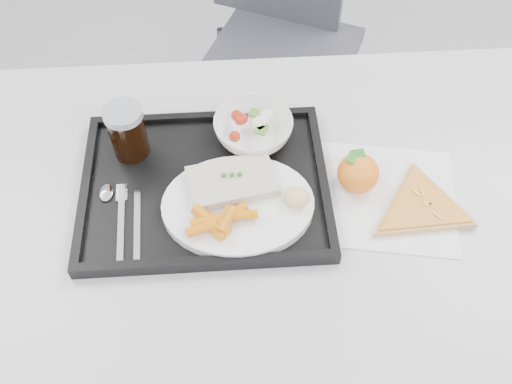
{
  "coord_description": "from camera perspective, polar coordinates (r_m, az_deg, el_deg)",
  "views": [
    {
      "loc": [
        -0.05,
        -0.3,
        1.6
      ],
      "look_at": [
        -0.01,
        0.31,
        0.77
      ],
      "focal_mm": 40.0,
      "sensor_mm": 36.0,
      "label": 1
    }
  ],
  "objects": [
    {
      "name": "salad_bowl",
      "position": [
        1.1,
        -0.27,
        6.32
      ],
      "size": [
        0.15,
        0.15,
        0.05
      ],
      "color": "white",
      "rests_on": "tray"
    },
    {
      "name": "napkin",
      "position": [
        1.07,
        12.9,
        -0.45
      ],
      "size": [
        0.29,
        0.28,
        0.0
      ],
      "color": "white",
      "rests_on": "table"
    },
    {
      "name": "bread_roll",
      "position": [
        0.99,
        4.05,
        -0.52
      ],
      "size": [
        0.05,
        0.04,
        0.03
      ],
      "color": "#EAB381",
      "rests_on": "dinner_plate"
    },
    {
      "name": "fish_fillet",
      "position": [
        1.02,
        -2.4,
        1.07
      ],
      "size": [
        0.17,
        0.12,
        0.03
      ],
      "color": "beige",
      "rests_on": "dinner_plate"
    },
    {
      "name": "salad_contents",
      "position": [
        1.1,
        -0.23,
        7.03
      ],
      "size": [
        0.09,
        0.08,
        0.03
      ],
      "color": "#A12510",
      "rests_on": "salad_bowl"
    },
    {
      "name": "tangerine",
      "position": [
        1.05,
        10.17,
        1.88
      ],
      "size": [
        0.1,
        0.1,
        0.07
      ],
      "color": "#E36700",
      "rests_on": "napkin"
    },
    {
      "name": "cola_glass",
      "position": [
        1.08,
        -12.76,
        5.99
      ],
      "size": [
        0.07,
        0.07,
        0.11
      ],
      "color": "black",
      "rests_on": "tray"
    },
    {
      "name": "cutlery",
      "position": [
        1.04,
        -13.37,
        -1.84
      ],
      "size": [
        0.08,
        0.17,
        0.01
      ],
      "color": "silver",
      "rests_on": "tray"
    },
    {
      "name": "tray",
      "position": [
        1.06,
        -5.1,
        0.59
      ],
      "size": [
        0.45,
        0.35,
        0.03
      ],
      "color": "black",
      "rests_on": "table"
    },
    {
      "name": "table",
      "position": [
        1.1,
        0.57,
        -3.19
      ],
      "size": [
        1.2,
        0.8,
        0.75
      ],
      "color": "silver",
      "rests_on": "ground"
    },
    {
      "name": "chair",
      "position": [
        1.79,
        2.32,
        16.98
      ],
      "size": [
        0.56,
        0.57,
        0.93
      ],
      "color": "#34333B",
      "rests_on": "ground"
    },
    {
      "name": "dinner_plate",
      "position": [
        1.01,
        -1.81,
        -1.34
      ],
      "size": [
        0.27,
        0.27,
        0.02
      ],
      "color": "white",
      "rests_on": "tray"
    },
    {
      "name": "pizza_slice",
      "position": [
        1.06,
        16.16,
        -1.45
      ],
      "size": [
        0.31,
        0.31,
        0.02
      ],
      "color": "tan",
      "rests_on": "napkin"
    },
    {
      "name": "carrot_pile",
      "position": [
        0.97,
        -3.81,
        -2.85
      ],
      "size": [
        0.12,
        0.07,
        0.03
      ],
      "color": "orange",
      "rests_on": "dinner_plate"
    }
  ]
}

